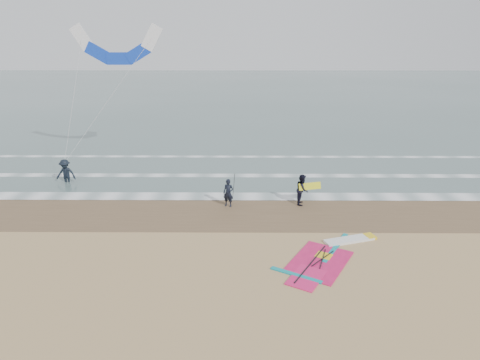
{
  "coord_description": "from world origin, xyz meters",
  "views": [
    {
      "loc": [
        -0.52,
        -15.31,
        9.44
      ],
      "look_at": [
        -0.66,
        5.0,
        2.2
      ],
      "focal_mm": 32.0,
      "sensor_mm": 36.0,
      "label": 1
    }
  ],
  "objects_px": {
    "windsurf_rig": "(329,256)",
    "person_wading": "(65,169)",
    "surf_kite": "(118,48)",
    "person_standing": "(228,193)",
    "person_walking": "(302,189)"
  },
  "relations": [
    {
      "from": "person_standing",
      "to": "surf_kite",
      "type": "bearing_deg",
      "value": 150.28
    },
    {
      "from": "windsurf_rig",
      "to": "person_wading",
      "type": "height_order",
      "value": "person_wading"
    },
    {
      "from": "person_walking",
      "to": "surf_kite",
      "type": "height_order",
      "value": "surf_kite"
    },
    {
      "from": "windsurf_rig",
      "to": "person_wading",
      "type": "distance_m",
      "value": 17.83
    },
    {
      "from": "person_wading",
      "to": "surf_kite",
      "type": "distance_m",
      "value": 8.93
    },
    {
      "from": "person_standing",
      "to": "person_wading",
      "type": "relative_size",
      "value": 0.83
    },
    {
      "from": "person_standing",
      "to": "person_walking",
      "type": "distance_m",
      "value": 4.17
    },
    {
      "from": "person_standing",
      "to": "person_walking",
      "type": "bearing_deg",
      "value": 22.58
    },
    {
      "from": "windsurf_rig",
      "to": "surf_kite",
      "type": "height_order",
      "value": "surf_kite"
    },
    {
      "from": "person_wading",
      "to": "person_standing",
      "type": "bearing_deg",
      "value": -17.16
    },
    {
      "from": "windsurf_rig",
      "to": "person_walking",
      "type": "xyz_separation_m",
      "value": [
        -0.43,
        5.95,
        0.84
      ]
    },
    {
      "from": "windsurf_rig",
      "to": "surf_kite",
      "type": "distance_m",
      "value": 20.26
    },
    {
      "from": "windsurf_rig",
      "to": "person_standing",
      "type": "distance_m",
      "value": 7.24
    },
    {
      "from": "person_walking",
      "to": "surf_kite",
      "type": "bearing_deg",
      "value": 67.23
    },
    {
      "from": "windsurf_rig",
      "to": "person_wading",
      "type": "relative_size",
      "value": 2.72
    }
  ]
}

